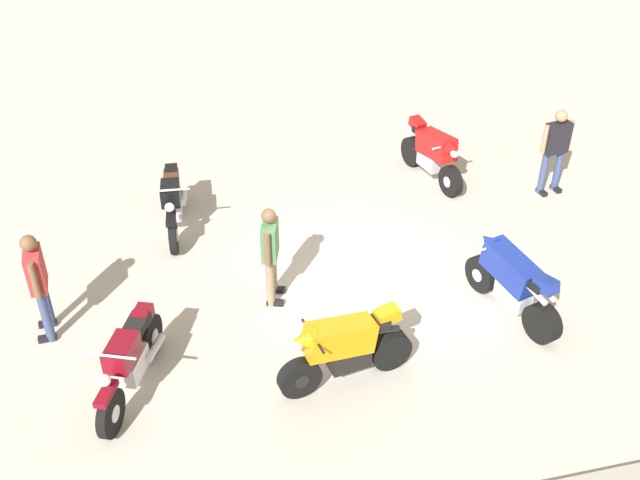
% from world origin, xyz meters
% --- Properties ---
extents(ground_plane, '(40.00, 40.00, 0.00)m').
position_xyz_m(ground_plane, '(0.00, 0.00, 0.00)').
color(ground_plane, '#B7B2A8').
extents(motorcycle_black_cruiser, '(0.70, 2.09, 1.09)m').
position_xyz_m(motorcycle_black_cruiser, '(2.69, -2.17, 0.52)').
color(motorcycle_black_cruiser, black).
rests_on(motorcycle_black_cruiser, ground).
extents(motorcycle_blue_sportbike, '(0.87, 1.92, 1.14)m').
position_xyz_m(motorcycle_blue_sportbike, '(-2.10, 1.36, 0.59)').
color(motorcycle_blue_sportbike, black).
rests_on(motorcycle_blue_sportbike, ground).
extents(motorcycle_maroon_cruiser, '(0.99, 1.98, 1.09)m').
position_xyz_m(motorcycle_maroon_cruiser, '(3.50, 1.70, 0.52)').
color(motorcycle_maroon_cruiser, black).
rests_on(motorcycle_maroon_cruiser, ground).
extents(motorcycle_red_sportbike, '(0.77, 1.94, 1.14)m').
position_xyz_m(motorcycle_red_sportbike, '(-2.37, -2.78, 0.59)').
color(motorcycle_red_sportbike, black).
rests_on(motorcycle_red_sportbike, ground).
extents(motorcycle_orange_sportbike, '(1.95, 0.73, 1.14)m').
position_xyz_m(motorcycle_orange_sportbike, '(0.70, 2.17, 0.59)').
color(motorcycle_orange_sportbike, black).
rests_on(motorcycle_orange_sportbike, ground).
extents(person_in_green_shirt, '(0.42, 0.64, 1.64)m').
position_xyz_m(person_in_green_shirt, '(1.35, 0.20, 0.93)').
color(person_in_green_shirt, gray).
rests_on(person_in_green_shirt, ground).
extents(person_in_black_shirt, '(0.66, 0.37, 1.69)m').
position_xyz_m(person_in_black_shirt, '(-4.42, -1.84, 0.97)').
color(person_in_black_shirt, '#384772').
rests_on(person_in_black_shirt, ground).
extents(person_in_red_shirt, '(0.32, 0.67, 1.72)m').
position_xyz_m(person_in_red_shirt, '(4.68, 0.25, 0.99)').
color(person_in_red_shirt, '#384772').
rests_on(person_in_red_shirt, ground).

